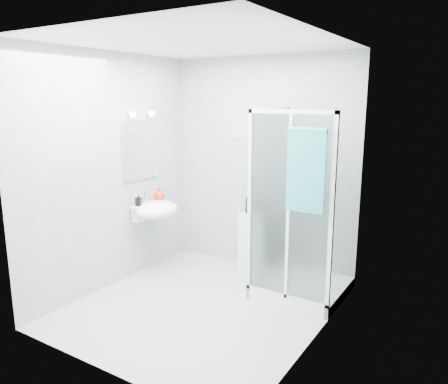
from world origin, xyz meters
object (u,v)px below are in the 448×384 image
Objects in this scene: wall_basin at (155,210)px; storage_cabinet at (256,244)px; shower_enclosure at (293,255)px; shampoo_bottle_b at (262,205)px; soap_dispenser_orange at (159,194)px; soap_dispenser_black at (138,200)px; hand_towel at (306,168)px; shampoo_bottle_a at (250,202)px.

storage_cabinet is (1.04, 0.61, -0.42)m from wall_basin.
storage_cabinet is at bearing 30.11° from wall_basin.
shampoo_bottle_b is at bearing 150.94° from shower_enclosure.
soap_dispenser_orange reaches higher than soap_dispenser_black.
storage_cabinet is 5.35× the size of soap_dispenser_black.
wall_basin is at bearing 51.72° from soap_dispenser_black.
hand_towel is at bearing -41.04° from shampoo_bottle_b.
soap_dispenser_orange is (-1.05, -0.40, 0.05)m from shampoo_bottle_a.
shampoo_bottle_b is at bearing 138.96° from hand_towel.
hand_towel is (0.87, -0.69, 1.09)m from storage_cabinet.
soap_dispenser_orange is (-1.18, -0.45, 0.08)m from shampoo_bottle_b.
soap_dispenser_black is (-0.12, -0.15, 0.14)m from wall_basin.
soap_dispenser_orange is (-0.07, 0.17, 0.15)m from wall_basin.
shampoo_bottle_a is at bearing -157.79° from shampoo_bottle_b.
shampoo_bottle_a is (-0.07, -0.04, 0.52)m from storage_cabinet.
wall_basin is at bearing -150.90° from shampoo_bottle_b.
shampoo_bottle_a is at bearing -146.84° from storage_cabinet.
shampoo_bottle_a is at bearing 33.12° from soap_dispenser_black.
shampoo_bottle_b is (-0.81, 0.70, -0.60)m from hand_towel.
soap_dispenser_black is (-1.17, -0.76, 0.55)m from storage_cabinet.
wall_basin is 0.71× the size of hand_towel.
storage_cabinet is 1.33m from soap_dispenser_orange.
shower_enclosure reaches higher than hand_towel.
storage_cabinet is 0.96× the size of hand_towel.
soap_dispenser_black is at bearing -146.88° from shampoo_bottle_a.
shampoo_bottle_a is at bearing 29.98° from wall_basin.
shower_enclosure is 2.54× the size of hand_towel.
wall_basin is 0.24m from soap_dispenser_black.
shampoo_bottle_b reaches higher than storage_cabinet.
shower_enclosure is 1.90m from soap_dispenser_black.
storage_cabinet is 0.53m from shampoo_bottle_a.
shower_enclosure is at bearing 14.79° from soap_dispenser_black.
soap_dispenser_black is at bearing -145.78° from storage_cabinet.
soap_dispenser_orange is (-1.12, -0.44, 0.57)m from storage_cabinet.
hand_towel is at bearing -37.14° from storage_cabinet.
wall_basin is 0.74× the size of storage_cabinet.
shampoo_bottle_a is 1.62× the size of soap_dispenser_orange.
storage_cabinet is at bearing 154.62° from shower_enclosure.
wall_basin reaches higher than soap_dispenser_black.
shower_enclosure is at bearing -20.12° from shampoo_bottle_a.
shower_enclosure reaches higher than shampoo_bottle_a.
shower_enclosure is at bearing -24.22° from storage_cabinet.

